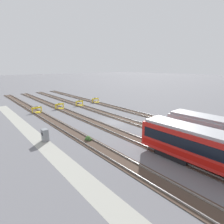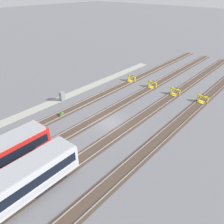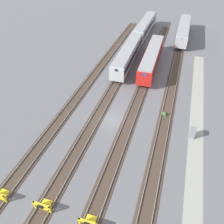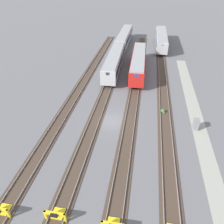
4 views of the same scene
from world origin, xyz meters
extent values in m
plane|color=slate|center=(0.00, 0.00, 0.00)|extent=(400.00, 400.00, 0.00)
cube|color=#9E9E93|center=(0.00, -12.30, 0.00)|extent=(54.00, 2.00, 0.01)
cube|color=#47382D|center=(0.00, -7.69, 0.03)|extent=(90.00, 2.23, 0.06)
cube|color=gray|center=(0.00, -6.97, 0.14)|extent=(90.00, 0.07, 0.15)
cube|color=gray|center=(0.00, -8.40, 0.14)|extent=(90.00, 0.07, 0.15)
cube|color=#47382D|center=(0.00, -2.56, 0.03)|extent=(90.00, 2.24, 0.06)
cube|color=gray|center=(0.00, -1.84, 0.14)|extent=(90.00, 0.07, 0.15)
cube|color=gray|center=(0.00, -3.28, 0.14)|extent=(90.00, 0.07, 0.15)
cube|color=#47382D|center=(0.00, 2.56, 0.03)|extent=(90.00, 2.24, 0.06)
cube|color=gray|center=(0.00, 3.28, 0.14)|extent=(90.00, 0.07, 0.15)
cube|color=gray|center=(0.00, 1.84, 0.14)|extent=(90.00, 0.07, 0.15)
cube|color=#47382D|center=(0.00, 7.69, 0.03)|extent=(90.00, 2.23, 0.06)
cube|color=gray|center=(0.00, 8.40, 0.14)|extent=(90.00, 0.07, 0.15)
cube|color=gray|center=(0.00, 6.97, 0.14)|extent=(90.00, 0.07, 0.15)
cube|color=blue|center=(9.74, -2.67, 3.05)|extent=(0.09, 0.70, 0.56)
cube|color=black|center=(13.12, -2.61, 0.35)|extent=(3.64, 2.30, 0.70)
cube|color=blue|center=(9.74, 2.40, 3.05)|extent=(0.09, 0.70, 0.56)
cube|color=black|center=(13.12, 2.46, 0.35)|extent=(3.64, 2.30, 0.70)
cube|color=yellow|center=(-15.42, -6.79, 0.57)|extent=(0.19, 0.19, 1.15)
cube|color=yellow|center=(-15.51, -8.59, 0.57)|extent=(0.19, 0.19, 1.15)
cube|color=yellow|center=(-15.46, -7.69, 1.00)|extent=(0.34, 2.01, 0.30)
cube|color=yellow|center=(-14.91, -7.71, 0.09)|extent=(1.15, 1.13, 0.18)
cube|color=black|center=(-15.64, -7.68, 1.00)|extent=(0.15, 0.61, 0.44)
cube|color=yellow|center=(-15.69, -1.66, 0.57)|extent=(0.18, 0.18, 1.15)
cube|color=yellow|center=(-15.69, -3.46, 0.57)|extent=(0.18, 0.18, 1.15)
cube|color=yellow|center=(-15.69, -2.56, 1.00)|extent=(0.25, 2.00, 0.30)
cube|color=yellow|center=(-15.14, -2.56, 0.09)|extent=(1.10, 1.08, 0.18)
cube|color=black|center=(-15.87, -2.56, 1.00)|extent=(0.12, 0.60, 0.44)
cube|color=yellow|center=(-15.59, 3.46, 0.57)|extent=(0.18, 0.18, 1.15)
cube|color=yellow|center=(-15.59, 1.66, 0.57)|extent=(0.18, 0.18, 1.15)
cube|color=yellow|center=(-15.59, 2.56, 1.00)|extent=(0.24, 2.00, 0.30)
cube|color=yellow|center=(-15.04, 2.56, 0.09)|extent=(1.10, 1.08, 0.18)
cube|color=black|center=(-15.77, 2.56, 1.00)|extent=(0.12, 0.60, 0.44)
cube|color=yellow|center=(-16.00, 8.59, 0.57)|extent=(0.18, 0.18, 1.15)
cube|color=yellow|center=(-16.03, 6.79, 0.57)|extent=(0.18, 0.18, 1.15)
cube|color=yellow|center=(-16.01, 7.69, 1.00)|extent=(0.27, 2.00, 0.30)
cube|color=yellow|center=(-15.46, 7.68, 0.09)|extent=(1.12, 1.10, 0.18)
cube|color=black|center=(-16.19, 7.69, 1.00)|extent=(0.13, 0.60, 0.44)
cube|color=gray|center=(0.09, -11.68, 0.80)|extent=(0.90, 0.70, 1.60)
cube|color=#333338|center=(0.09, -12.04, 1.04)|extent=(0.70, 0.04, 0.36)
sphere|color=#427033|center=(3.55, -7.39, 0.28)|extent=(0.64, 0.64, 0.64)
sphere|color=#427033|center=(3.85, -7.27, 0.18)|extent=(0.44, 0.44, 0.44)
sphere|color=#427033|center=(3.33, -7.57, 0.14)|extent=(0.36, 0.36, 0.36)
camera|label=1|loc=(21.62, -18.79, 9.37)|focal=28.00mm
camera|label=2|loc=(20.76, 18.43, 18.20)|focal=35.00mm
camera|label=3|loc=(-23.75, -7.61, 22.41)|focal=35.00mm
camera|label=4|loc=(-25.47, -4.13, 18.97)|focal=35.00mm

